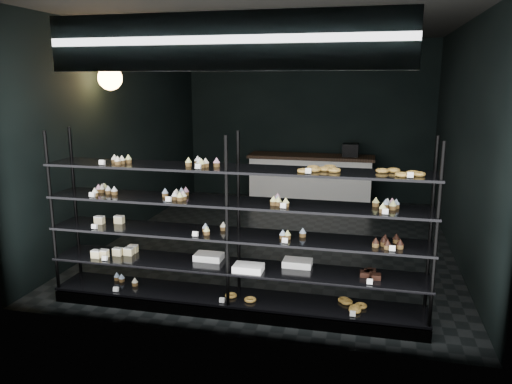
% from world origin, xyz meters
% --- Properties ---
extents(room, '(5.01, 6.01, 3.20)m').
position_xyz_m(room, '(0.00, 0.00, 1.60)').
color(room, black).
rests_on(room, ground).
extents(display_shelf, '(4.00, 0.50, 1.91)m').
position_xyz_m(display_shelf, '(-0.07, -2.45, 0.63)').
color(display_shelf, black).
rests_on(display_shelf, room).
extents(signage, '(3.30, 0.05, 0.50)m').
position_xyz_m(signage, '(0.00, -2.93, 2.75)').
color(signage, '#0E0E46').
rests_on(signage, room).
extents(pendant_lamp, '(0.32, 0.32, 0.89)m').
position_xyz_m(pendant_lamp, '(-2.20, -0.93, 2.45)').
color(pendant_lamp, black).
rests_on(pendant_lamp, room).
extents(service_counter, '(2.46, 0.65, 1.23)m').
position_xyz_m(service_counter, '(0.16, 2.50, 0.50)').
color(service_counter, white).
rests_on(service_counter, room).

